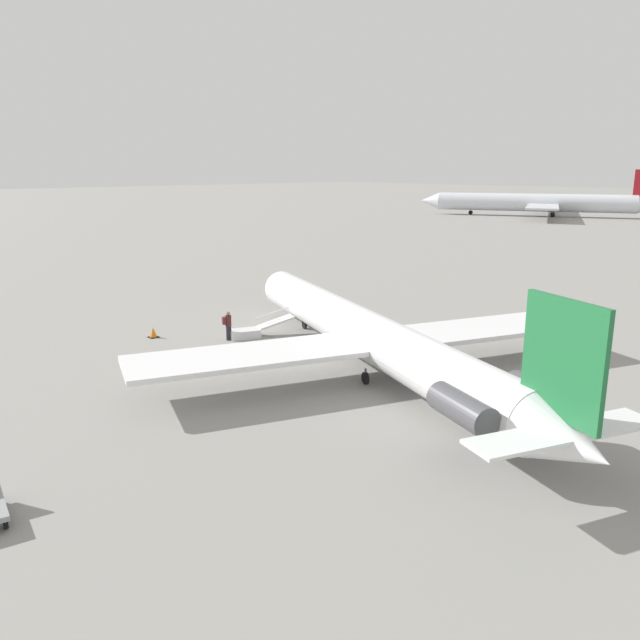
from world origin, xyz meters
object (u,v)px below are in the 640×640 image
at_px(boarding_stairs, 251,331).
at_px(passenger, 228,324).
at_px(airplane_far_right, 538,202).
at_px(airplane_main, 370,336).

height_order(boarding_stairs, passenger, passenger).
bearing_deg(passenger, airplane_far_right, 39.79).
xyz_separation_m(airplane_far_right, boarding_stairs, (-35.93, 101.91, -2.50)).
xyz_separation_m(boarding_stairs, passenger, (0.35, 1.41, 0.64)).
height_order(airplane_far_right, passenger, airplane_far_right).
relative_size(airplane_far_right, passenger, 25.65).
bearing_deg(boarding_stairs, airplane_main, -66.55).
xyz_separation_m(airplane_far_right, passenger, (-35.58, 103.32, -1.85)).
xyz_separation_m(airplane_main, passenger, (9.71, 1.84, -0.85)).
xyz_separation_m(airplane_main, airplane_far_right, (45.29, -101.48, 1.00)).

